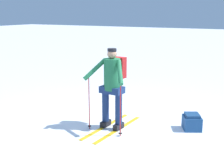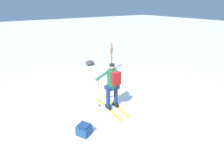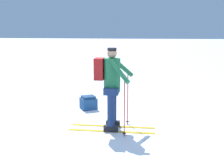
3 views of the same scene
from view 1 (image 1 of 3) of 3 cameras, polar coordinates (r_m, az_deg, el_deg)
name	(u,v)px [view 1 (image 1 of 3)]	position (r m, az deg, el deg)	size (l,w,h in m)	color
ground_plane	(111,124)	(7.13, -0.17, -7.24)	(80.00, 80.00, 0.00)	white
skier	(113,83)	(6.60, 0.11, 0.25)	(0.99, 1.86, 1.74)	gold
dropped_backpack	(192,122)	(6.95, 14.39, -6.76)	(0.50, 0.51, 0.35)	navy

